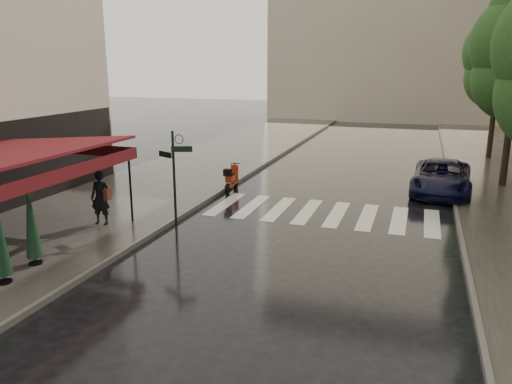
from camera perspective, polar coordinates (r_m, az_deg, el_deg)
The scene contains 12 objects.
ground at distance 13.33m, azimuth -10.41°, elevation -8.29°, with size 120.00×120.00×0.00m, color black.
sidewalk_near at distance 25.56m, azimuth -6.47°, elevation 2.96°, with size 6.00×60.00×0.12m, color #38332D.
curb_near at distance 24.45m, azimuth 0.05°, elevation 2.56°, with size 0.12×60.00×0.16m, color #595651.
curb_far at distance 23.31m, azimuth 21.31°, elevation 0.98°, with size 0.12×60.00×0.16m, color #595651.
crosswalk at distance 17.74m, azimuth 7.55°, elevation -2.37°, with size 7.85×3.20×0.01m.
signpost at distance 15.86m, azimuth -9.34°, elevation 2.36°, with size 1.17×0.29×3.10m.
backdrop_building at distance 49.06m, azimuth 15.61°, elevation 19.64°, with size 22.00×6.00×20.00m, color tan.
tree_far at distance 29.94m, azimuth 26.12°, elevation 13.69°, with size 3.80×3.80×8.16m.
pedestrian_with_umbrella at distance 16.35m, azimuth -17.55°, elevation 2.04°, with size 1.16×1.18×2.49m.
scooter at distance 20.53m, azimuth -2.84°, elevation 1.45°, with size 0.47×1.62×1.07m.
parked_car at distance 21.46m, azimuth 20.44°, elevation 1.59°, with size 2.22×4.81×1.34m, color black.
parasol_back at distance 13.74m, azimuth -24.33°, elevation -2.99°, with size 0.40×0.40×2.16m.
Camera 1 is at (6.07, -10.72, 5.08)m, focal length 35.00 mm.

